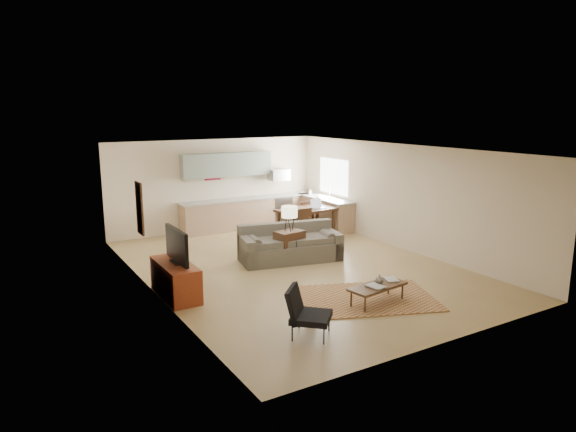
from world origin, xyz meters
TOP-DOWN VIEW (x-y plane):
  - room at (0.00, 0.00)m, footprint 9.00×9.00m
  - kitchen_counter_back at (0.90, 4.18)m, footprint 4.26×0.64m
  - kitchen_counter_right at (2.93, 3.00)m, footprint 0.64×2.26m
  - kitchen_range at (2.00, 4.18)m, footprint 0.62×0.62m
  - kitchen_microwave at (2.00, 4.20)m, footprint 0.62×0.40m
  - upper_cabinets at (0.30, 4.33)m, footprint 2.80×0.34m
  - window_right at (3.23, 3.00)m, footprint 0.02×1.40m
  - wall_art_left at (-3.21, 0.90)m, footprint 0.06×0.42m
  - triptych at (-0.10, 4.47)m, footprint 1.70×0.04m
  - rug at (0.14, -2.40)m, footprint 3.01×2.56m
  - sofa at (0.20, 0.52)m, footprint 2.65×1.56m
  - coffee_table at (0.16, -2.69)m, footprint 1.25×0.64m
  - book_a at (-0.07, -2.77)m, footprint 0.35×0.40m
  - book_b at (0.47, -2.55)m, footprint 0.43×0.46m
  - vase at (0.24, -2.63)m, footprint 0.23×0.23m
  - armchair at (-1.68, -3.23)m, footprint 0.99×0.99m
  - tv_credenza at (-2.95, -0.40)m, footprint 0.56×1.45m
  - tv at (-2.89, -0.40)m, footprint 0.11×1.12m
  - console_table at (0.10, 0.40)m, footprint 0.72×0.55m
  - table_lamp at (0.10, 0.40)m, footprint 0.43×0.43m
  - dining_table at (1.75, 2.23)m, footprint 1.73×1.12m
  - dining_chair_near at (1.34, 1.47)m, footprint 0.48×0.50m
  - dining_chair_far at (2.16, 2.99)m, footprint 0.45×0.47m
  - laptop at (2.08, 2.12)m, footprint 0.35×0.26m
  - soap_bottle at (2.83, 3.68)m, footprint 0.11×0.11m

SIDE VIEW (x-z plane):
  - rug at x=0.14m, z-range 0.00..0.02m
  - coffee_table at x=0.16m, z-range 0.00..0.36m
  - tv_credenza at x=-2.95m, z-range 0.00..0.67m
  - book_b at x=0.47m, z-range 0.35..0.38m
  - book_a at x=-0.07m, z-range 0.35..0.39m
  - console_table at x=0.10m, z-range 0.00..0.76m
  - armchair at x=-1.68m, z-range 0.00..0.80m
  - dining_table at x=1.75m, z-range 0.00..0.83m
  - sofa at x=0.20m, z-range 0.00..0.86m
  - vase at x=0.24m, z-range 0.35..0.53m
  - kitchen_range at x=2.00m, z-range 0.00..0.90m
  - dining_chair_far at x=2.16m, z-range 0.00..0.92m
  - kitchen_counter_back at x=0.90m, z-range 0.00..0.92m
  - kitchen_counter_right at x=2.93m, z-range 0.00..0.92m
  - dining_chair_near at x=1.34m, z-range 0.00..0.97m
  - laptop at x=2.08m, z-range 0.83..1.09m
  - tv at x=-2.89m, z-range 0.67..1.34m
  - soap_bottle at x=2.83m, z-range 0.92..1.11m
  - table_lamp at x=0.10m, z-range 0.76..1.38m
  - room at x=0.00m, z-range -3.15..5.85m
  - kitchen_microwave at x=2.00m, z-range 1.38..1.73m
  - window_right at x=3.23m, z-range 1.02..2.08m
  - wall_art_left at x=-3.21m, z-range 1.00..2.10m
  - triptych at x=-0.10m, z-range 1.50..2.00m
  - upper_cabinets at x=0.30m, z-range 1.60..2.30m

